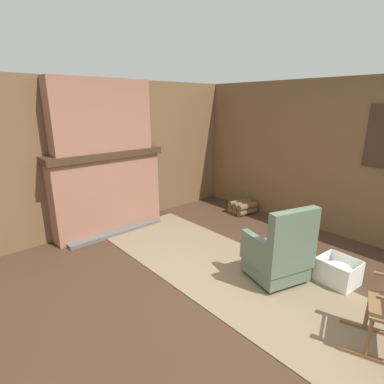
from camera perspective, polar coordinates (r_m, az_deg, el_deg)
ground_plane at (r=3.68m, az=4.78°, el=-19.36°), size 14.00×14.00×0.00m
wood_panel_wall_left at (r=5.37m, az=-17.21°, el=6.42°), size 0.06×6.15×2.55m
wood_panel_wall_back at (r=5.45m, az=26.19°, el=5.70°), size 6.15×0.09×2.55m
fireplace_hearth at (r=5.31m, az=-15.68°, el=-0.05°), size 0.56×1.97×1.40m
chimney_breast at (r=5.12m, az=-16.87°, el=13.75°), size 0.31×1.64×1.13m
area_rug at (r=4.19m, az=6.20°, el=-14.41°), size 4.33×1.52×0.01m
armchair at (r=3.92m, az=16.24°, el=-11.34°), size 0.79×0.81×1.01m
firewood_stack at (r=6.18m, az=9.57°, el=-2.86°), size 0.45×0.49×0.24m
laundry_basket at (r=4.24m, az=26.06°, el=-13.40°), size 0.47×0.44×0.31m
oil_lamp_vase at (r=4.91m, az=-24.82°, el=7.22°), size 0.13×0.13×0.25m
storage_case at (r=5.29m, az=-14.37°, el=8.47°), size 0.17×0.24×0.12m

